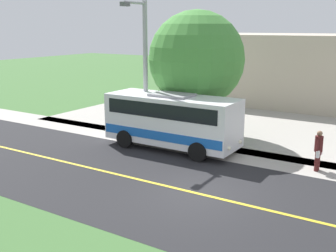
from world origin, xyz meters
name	(u,v)px	position (x,y,z in m)	size (l,w,h in m)	color
ground_plane	(198,194)	(0.00, 0.00, 0.00)	(120.00, 120.00, 0.00)	#3D6633
road_surface	(198,194)	(0.00, 0.00, 0.00)	(8.00, 100.00, 0.01)	black
sidewalk	(250,157)	(-5.20, 0.00, 0.00)	(2.40, 100.00, 0.01)	#9E9991
road_centre_line	(198,194)	(0.00, 0.00, 0.01)	(0.16, 100.00, 0.00)	gold
shuttle_bus_front	(172,119)	(-4.45, -3.88, 1.54)	(2.56, 6.86, 2.79)	white
pedestrian_with_bags	(318,149)	(-4.94, 3.11, 0.94)	(0.72, 0.34, 1.75)	#4C1919
street_light_pole	(144,65)	(-4.87, -5.83, 4.04)	(1.97, 0.24, 7.27)	#9E9EA3
tree_curbside	(197,59)	(-7.40, -4.12, 4.27)	(5.25, 5.25, 6.90)	#4C3826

